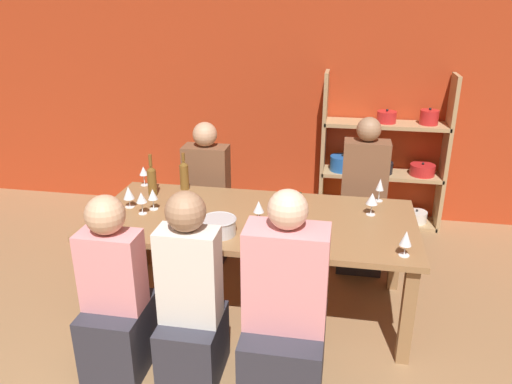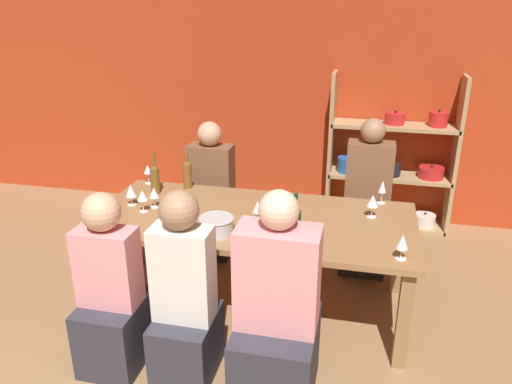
{
  "view_description": "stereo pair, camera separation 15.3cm",
  "coord_description": "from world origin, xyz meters",
  "px_view_note": "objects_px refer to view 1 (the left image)",
  "views": [
    {
      "loc": [
        0.75,
        -1.16,
        2.18
      ],
      "look_at": [
        0.16,
        2.06,
        0.87
      ],
      "focal_mm": 35.0,
      "sensor_mm": 36.0,
      "label": 1
    },
    {
      "loc": [
        0.9,
        -1.13,
        2.18
      ],
      "look_at": [
        0.16,
        2.06,
        0.87
      ],
      "focal_mm": 35.0,
      "sensor_mm": 36.0,
      "label": 2
    }
  ],
  "objects_px": {
    "wine_glass_red_c": "(291,204)",
    "person_far_a": "(208,205)",
    "wine_glass_red_b": "(270,231)",
    "wine_glass_empty_b": "(380,185)",
    "wine_glass_red_d": "(141,198)",
    "person_near_b": "(191,310)",
    "wine_bottle_amber": "(298,223)",
    "wine_glass_red_a": "(406,239)",
    "wine_glass_red_e": "(144,172)",
    "person_near_a": "(116,306)",
    "dining_table": "(253,227)",
    "wine_glass_empty_a": "(173,218)",
    "wine_glass_white_b": "(372,199)",
    "mixing_bowl": "(219,225)",
    "wine_glass_white_d": "(259,207)",
    "person_far_b": "(362,212)",
    "person_near_c": "(285,325)",
    "wine_bottle_dark": "(184,175)",
    "wine_bottle_green": "(152,180)",
    "shelf_unit": "(381,169)",
    "wine_glass_white_a": "(153,195)",
    "wine_glass_white_c": "(129,193)"
  },
  "relations": [
    {
      "from": "wine_glass_red_c",
      "to": "person_far_a",
      "type": "xyz_separation_m",
      "value": [
        -0.82,
        0.74,
        -0.38
      ]
    },
    {
      "from": "dining_table",
      "to": "mixing_bowl",
      "type": "bearing_deg",
      "value": -120.02
    },
    {
      "from": "wine_glass_empty_b",
      "to": "wine_glass_white_d",
      "type": "bearing_deg",
      "value": -148.45
    },
    {
      "from": "shelf_unit",
      "to": "wine_glass_white_d",
      "type": "distance_m",
      "value": 1.97
    },
    {
      "from": "wine_glass_red_e",
      "to": "person_far_a",
      "type": "bearing_deg",
      "value": 37.32
    },
    {
      "from": "wine_glass_red_c",
      "to": "person_far_b",
      "type": "distance_m",
      "value": 0.96
    },
    {
      "from": "wine_bottle_dark",
      "to": "wine_glass_red_a",
      "type": "height_order",
      "value": "wine_bottle_dark"
    },
    {
      "from": "dining_table",
      "to": "person_far_a",
      "type": "relative_size",
      "value": 1.89
    },
    {
      "from": "wine_glass_red_a",
      "to": "wine_glass_white_a",
      "type": "height_order",
      "value": "wine_glass_red_a"
    },
    {
      "from": "wine_glass_white_a",
      "to": "wine_glass_white_c",
      "type": "distance_m",
      "value": 0.19
    },
    {
      "from": "shelf_unit",
      "to": "person_near_b",
      "type": "xyz_separation_m",
      "value": [
        -1.2,
        -2.45,
        -0.11
      ]
    },
    {
      "from": "wine_glass_white_d",
      "to": "person_far_a",
      "type": "xyz_separation_m",
      "value": [
        -0.61,
        0.84,
        -0.39
      ]
    },
    {
      "from": "wine_glass_red_d",
      "to": "wine_glass_red_e",
      "type": "xyz_separation_m",
      "value": [
        -0.2,
        0.54,
        -0.0
      ]
    },
    {
      "from": "wine_glass_red_a",
      "to": "wine_glass_white_a",
      "type": "bearing_deg",
      "value": 167.3
    },
    {
      "from": "wine_bottle_amber",
      "to": "wine_glass_red_a",
      "type": "xyz_separation_m",
      "value": [
        0.64,
        -0.07,
        -0.02
      ]
    },
    {
      "from": "wine_glass_red_e",
      "to": "person_far_b",
      "type": "height_order",
      "value": "person_far_b"
    },
    {
      "from": "wine_bottle_green",
      "to": "wine_glass_empty_b",
      "type": "distance_m",
      "value": 1.73
    },
    {
      "from": "wine_glass_red_d",
      "to": "mixing_bowl",
      "type": "bearing_deg",
      "value": -19.21
    },
    {
      "from": "wine_glass_red_d",
      "to": "wine_glass_red_c",
      "type": "bearing_deg",
      "value": 7.18
    },
    {
      "from": "wine_glass_empty_b",
      "to": "person_far_b",
      "type": "bearing_deg",
      "value": 107.01
    },
    {
      "from": "wine_glass_white_a",
      "to": "person_near_c",
      "type": "relative_size",
      "value": 0.12
    },
    {
      "from": "wine_bottle_amber",
      "to": "wine_bottle_green",
      "type": "bearing_deg",
      "value": 153.91
    },
    {
      "from": "shelf_unit",
      "to": "wine_glass_white_c",
      "type": "xyz_separation_m",
      "value": [
        -1.9,
        -1.65,
        0.26
      ]
    },
    {
      "from": "dining_table",
      "to": "wine_bottle_dark",
      "type": "height_order",
      "value": "wine_bottle_dark"
    },
    {
      "from": "wine_glass_white_a",
      "to": "wine_bottle_green",
      "type": "bearing_deg",
      "value": 112.3
    },
    {
      "from": "mixing_bowl",
      "to": "wine_glass_white_d",
      "type": "height_order",
      "value": "wine_glass_white_d"
    },
    {
      "from": "wine_glass_red_b",
      "to": "wine_glass_empty_b",
      "type": "bearing_deg",
      "value": 52.67
    },
    {
      "from": "wine_glass_red_b",
      "to": "wine_glass_red_e",
      "type": "xyz_separation_m",
      "value": [
        -1.18,
        0.9,
        -0.0
      ]
    },
    {
      "from": "person_near_b",
      "to": "wine_glass_red_b",
      "type": "bearing_deg",
      "value": 39.3
    },
    {
      "from": "dining_table",
      "to": "wine_glass_empty_b",
      "type": "bearing_deg",
      "value": 27.57
    },
    {
      "from": "wine_bottle_amber",
      "to": "person_near_a",
      "type": "height_order",
      "value": "person_near_a"
    },
    {
      "from": "wine_glass_white_c",
      "to": "person_near_c",
      "type": "relative_size",
      "value": 0.13
    },
    {
      "from": "wine_glass_red_d",
      "to": "person_near_b",
      "type": "distance_m",
      "value": 0.97
    },
    {
      "from": "mixing_bowl",
      "to": "wine_glass_white_d",
      "type": "relative_size",
      "value": 1.59
    },
    {
      "from": "shelf_unit",
      "to": "wine_glass_white_b",
      "type": "height_order",
      "value": "shelf_unit"
    },
    {
      "from": "person_near_a",
      "to": "person_far_a",
      "type": "relative_size",
      "value": 0.97
    },
    {
      "from": "wine_glass_empty_b",
      "to": "person_near_b",
      "type": "bearing_deg",
      "value": -131.59
    },
    {
      "from": "wine_glass_empty_b",
      "to": "person_far_b",
      "type": "xyz_separation_m",
      "value": [
        -0.1,
        0.32,
        -0.37
      ]
    },
    {
      "from": "wine_bottle_dark",
      "to": "wine_glass_red_b",
      "type": "relative_size",
      "value": 1.75
    },
    {
      "from": "wine_glass_empty_a",
      "to": "person_near_c",
      "type": "relative_size",
      "value": 0.13
    },
    {
      "from": "wine_glass_red_b",
      "to": "wine_glass_red_c",
      "type": "bearing_deg",
      "value": 82.02
    },
    {
      "from": "wine_glass_empty_a",
      "to": "wine_glass_white_b",
      "type": "bearing_deg",
      "value": 23.11
    },
    {
      "from": "wine_glass_red_c",
      "to": "person_near_c",
      "type": "bearing_deg",
      "value": -85.09
    },
    {
      "from": "dining_table",
      "to": "person_near_a",
      "type": "distance_m",
      "value": 1.07
    },
    {
      "from": "wine_glass_red_c",
      "to": "wine_glass_red_e",
      "type": "bearing_deg",
      "value": 161.73
    },
    {
      "from": "wine_glass_red_a",
      "to": "wine_glass_red_d",
      "type": "relative_size",
      "value": 0.99
    },
    {
      "from": "shelf_unit",
      "to": "wine_glass_white_b",
      "type": "relative_size",
      "value": 9.14
    },
    {
      "from": "wine_glass_white_d",
      "to": "person_near_c",
      "type": "relative_size",
      "value": 0.12
    },
    {
      "from": "wine_glass_white_d",
      "to": "person_near_a",
      "type": "relative_size",
      "value": 0.13
    },
    {
      "from": "wine_bottle_green",
      "to": "wine_glass_red_d",
      "type": "distance_m",
      "value": 0.36
    }
  ]
}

